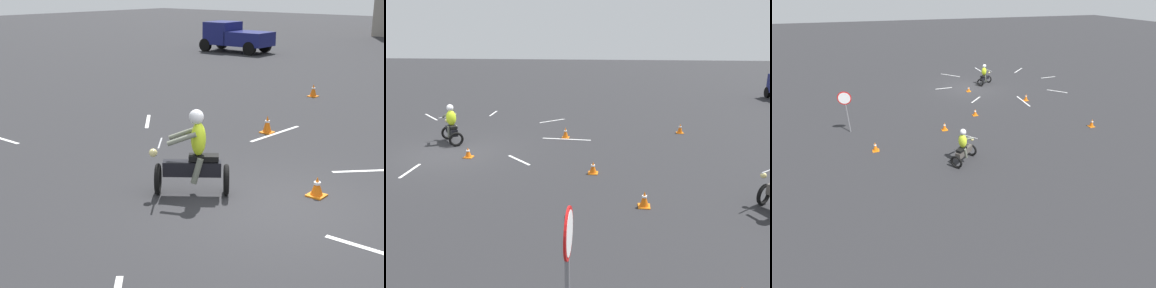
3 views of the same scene
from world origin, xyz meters
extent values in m
plane|color=#28282B|center=(0.00, 0.00, 0.00)|extent=(120.00, 120.00, 0.00)
torus|color=black|center=(-1.92, -0.92, 0.30)|extent=(0.45, 0.53, 0.60)
torus|color=black|center=(-0.90, -0.11, 0.30)|extent=(0.45, 0.53, 0.60)
cube|color=black|center=(-1.41, -0.52, 0.52)|extent=(1.01, 0.88, 0.28)
cube|color=black|center=(-1.24, -0.38, 0.74)|extent=(0.60, 0.55, 0.10)
cylinder|color=silver|center=(-1.88, -0.89, 1.00)|extent=(0.47, 0.57, 0.04)
sphere|color=#F2E08C|center=(-1.98, -0.97, 0.82)|extent=(0.22, 0.22, 0.16)
ellipsoid|color=#CCEA26|center=(-1.32, -0.44, 1.10)|extent=(0.47, 0.49, 0.64)
cylinder|color=slate|center=(-1.67, -0.47, 1.15)|extent=(0.48, 0.41, 0.27)
cylinder|color=slate|center=(-1.42, -0.78, 1.15)|extent=(0.48, 0.41, 0.27)
cylinder|color=slate|center=(-1.42, -0.34, 0.52)|extent=(0.27, 0.25, 0.51)
cylinder|color=slate|center=(-1.24, -0.56, 0.52)|extent=(0.27, 0.25, 0.51)
sphere|color=white|center=(-1.35, -0.47, 1.52)|extent=(0.39, 0.39, 0.28)
torus|color=black|center=(3.47, 10.41, 0.30)|extent=(0.47, 0.51, 0.60)
torus|color=black|center=(4.44, 11.28, 0.30)|extent=(0.47, 0.51, 0.60)
cube|color=#4C4742|center=(3.96, 10.84, 0.52)|extent=(0.98, 0.91, 0.28)
cube|color=black|center=(4.12, 10.99, 0.74)|extent=(0.59, 0.57, 0.10)
cylinder|color=silver|center=(3.51, 10.44, 1.00)|extent=(0.49, 0.55, 0.04)
sphere|color=#F2E08C|center=(3.41, 10.36, 0.82)|extent=(0.23, 0.23, 0.16)
ellipsoid|color=#D8F233|center=(4.04, 10.92, 1.10)|extent=(0.48, 0.48, 0.64)
cylinder|color=slate|center=(3.69, 10.87, 1.15)|extent=(0.47, 0.43, 0.27)
cylinder|color=slate|center=(3.95, 10.57, 1.15)|extent=(0.47, 0.43, 0.27)
cylinder|color=slate|center=(3.94, 11.01, 0.52)|extent=(0.26, 0.25, 0.51)
cylinder|color=slate|center=(4.12, 10.81, 0.52)|extent=(0.26, 0.25, 0.51)
sphere|color=silver|center=(4.01, 10.90, 1.52)|extent=(0.40, 0.40, 0.28)
cylinder|color=slate|center=(8.96, 5.91, 1.10)|extent=(0.07, 0.07, 2.20)
cylinder|color=red|center=(8.96, 5.93, 1.95)|extent=(0.70, 0.03, 0.70)
cylinder|color=white|center=(8.96, 5.94, 1.95)|extent=(0.60, 0.01, 0.60)
cube|color=orange|center=(1.60, 5.70, 0.01)|extent=(0.32, 0.32, 0.03)
cone|color=orange|center=(1.60, 5.70, 0.22)|extent=(0.24, 0.24, 0.38)
cylinder|color=white|center=(1.60, 5.70, 0.28)|extent=(0.13, 0.13, 0.05)
cube|color=orange|center=(7.75, 8.59, 0.01)|extent=(0.32, 0.32, 0.03)
cone|color=orange|center=(7.75, 8.59, 0.25)|extent=(0.24, 0.24, 0.44)
cylinder|color=white|center=(7.75, 8.59, 0.31)|extent=(0.13, 0.13, 0.05)
cube|color=orange|center=(-4.17, 9.33, 0.01)|extent=(0.32, 0.32, 0.03)
cone|color=orange|center=(-4.17, 9.33, 0.24)|extent=(0.24, 0.24, 0.43)
cylinder|color=white|center=(-4.17, 9.33, 0.31)|extent=(0.13, 0.13, 0.05)
cube|color=orange|center=(0.45, 0.94, 0.01)|extent=(0.32, 0.32, 0.03)
cone|color=orange|center=(0.45, 0.94, 0.21)|extent=(0.24, 0.24, 0.36)
cylinder|color=white|center=(0.45, 0.94, 0.26)|extent=(0.13, 0.13, 0.05)
cube|color=orange|center=(3.95, 7.24, 0.01)|extent=(0.32, 0.32, 0.03)
cone|color=orange|center=(3.95, 7.24, 0.23)|extent=(0.24, 0.24, 0.41)
cylinder|color=white|center=(3.95, 7.24, 0.30)|extent=(0.13, 0.13, 0.05)
cube|color=orange|center=(-2.74, 4.14, 0.01)|extent=(0.32, 0.32, 0.03)
cone|color=orange|center=(-2.74, 4.14, 0.25)|extent=(0.24, 0.24, 0.45)
cylinder|color=white|center=(-2.74, 4.14, 0.32)|extent=(0.13, 0.13, 0.05)
cube|color=silver|center=(2.06, -0.45, 0.00)|extent=(1.38, 0.15, 0.01)
cube|color=silver|center=(0.54, 2.90, 0.00)|extent=(1.05, 1.10, 0.01)
cube|color=silver|center=(-2.52, 4.22, 0.00)|extent=(0.22, 2.16, 0.01)
cube|color=silver|center=(-6.09, 2.93, 0.00)|extent=(1.14, 1.22, 0.01)
cube|color=silver|center=(-7.64, -0.86, 0.00)|extent=(1.44, 0.17, 0.01)
cube|color=silver|center=(-6.29, -4.00, 0.00)|extent=(1.56, 1.51, 0.01)
cube|color=silver|center=(-2.66, -5.48, 0.00)|extent=(0.14, 1.61, 0.01)
cube|color=silver|center=(0.50, -4.20, 0.00)|extent=(1.46, 1.58, 0.01)
camera|label=1|loc=(4.81, -7.73, 3.85)|focal=50.00mm
camera|label=2|loc=(13.18, 6.54, 4.37)|focal=35.00mm
camera|label=3|loc=(7.51, 22.07, 7.02)|focal=28.00mm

